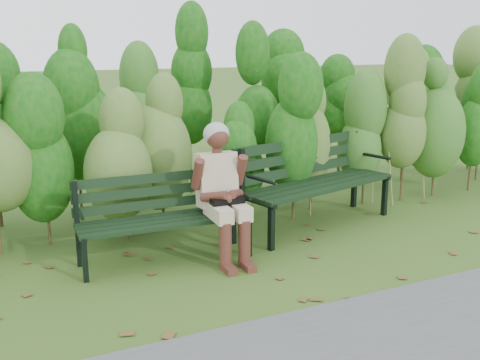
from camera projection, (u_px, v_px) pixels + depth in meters
name	position (u px, v px, depth m)	size (l,w,h in m)	color
ground	(256.00, 266.00, 5.21)	(80.00, 80.00, 0.00)	#37571C
hedge_band	(185.00, 110.00, 6.55)	(11.04, 1.67, 2.42)	#47381E
leaf_litter	(255.00, 274.00, 5.04)	(5.88, 2.14, 0.01)	brown
bench_left	(162.00, 210.00, 5.31)	(1.64, 0.59, 0.81)	black
bench_right	(312.00, 175.00, 6.31)	(2.03, 1.09, 0.97)	black
seated_woman	(222.00, 185.00, 5.30)	(0.54, 0.79, 1.29)	tan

